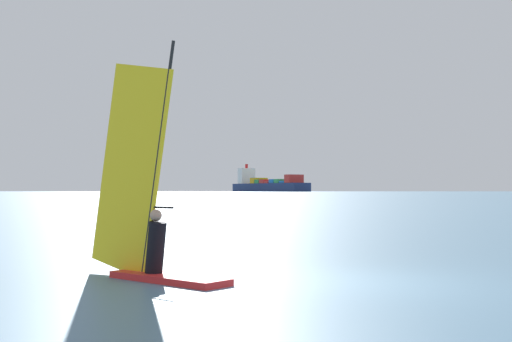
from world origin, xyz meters
The scene contains 4 objects.
ground_plane centered at (0.00, 0.00, 0.00)m, with size 4000.00×4000.00×0.00m, color #476B84.
windsurfer centered at (-3.88, -0.06, 1.17)m, with size 3.15×2.15×4.33m.
cargo_ship centered at (-107.79, 851.07, 8.72)m, with size 119.97×147.70×38.91m.
distant_headland centered at (259.39, 1237.25, 10.39)m, with size 1332.84×249.00×20.78m, color #60665B.
Camera 1 is at (-0.20, -11.58, 1.62)m, focal length 45.48 mm.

